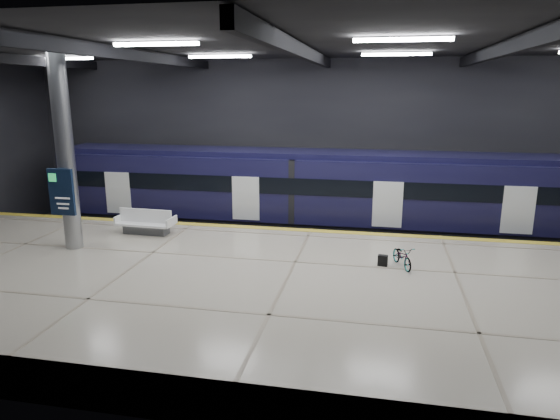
# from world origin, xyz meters

# --- Properties ---
(ground) EXTENTS (30.00, 30.00, 0.00)m
(ground) POSITION_xyz_m (0.00, 0.00, 0.00)
(ground) COLOR black
(ground) RESTS_ON ground
(room_shell) EXTENTS (30.10, 16.10, 8.05)m
(room_shell) POSITION_xyz_m (-0.00, 0.00, 5.72)
(room_shell) COLOR black
(room_shell) RESTS_ON ground
(platform) EXTENTS (30.00, 11.00, 1.10)m
(platform) POSITION_xyz_m (0.00, -2.50, 0.55)
(platform) COLOR #BAAE9D
(platform) RESTS_ON ground
(safety_strip) EXTENTS (30.00, 0.40, 0.01)m
(safety_strip) POSITION_xyz_m (0.00, 2.75, 1.11)
(safety_strip) COLOR gold
(safety_strip) RESTS_ON platform
(rails) EXTENTS (30.00, 1.52, 0.16)m
(rails) POSITION_xyz_m (0.00, 5.50, 0.08)
(rails) COLOR gray
(rails) RESTS_ON ground
(train) EXTENTS (29.40, 2.84, 3.79)m
(train) POSITION_xyz_m (1.77, 5.50, 2.06)
(train) COLOR black
(train) RESTS_ON ground
(bench) EXTENTS (2.26, 1.00, 0.99)m
(bench) POSITION_xyz_m (-6.25, 1.09, 1.45)
(bench) COLOR #595B60
(bench) RESTS_ON platform
(bicycle) EXTENTS (0.93, 1.44, 0.72)m
(bicycle) POSITION_xyz_m (3.40, -0.81, 1.46)
(bicycle) COLOR #99999E
(bicycle) RESTS_ON platform
(pannier_bag) EXTENTS (0.33, 0.23, 0.35)m
(pannier_bag) POSITION_xyz_m (2.80, -0.81, 1.28)
(pannier_bag) COLOR black
(pannier_bag) RESTS_ON platform
(info_column) EXTENTS (0.90, 0.78, 6.90)m
(info_column) POSITION_xyz_m (-8.00, -1.03, 4.46)
(info_column) COLOR #9EA0A5
(info_column) RESTS_ON platform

